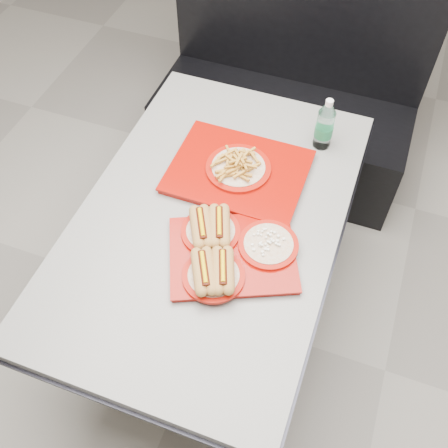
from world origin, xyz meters
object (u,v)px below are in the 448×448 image
(diner_table, at_px, (211,242))
(booth_bench, at_px, (286,101))
(water_bottle, at_px, (325,126))
(tray_far, at_px, (238,169))
(tray_near, at_px, (227,251))

(diner_table, relative_size, booth_bench, 1.05)
(diner_table, relative_size, water_bottle, 6.44)
(diner_table, distance_m, booth_bench, 1.11)
(diner_table, bearing_deg, tray_far, 82.41)
(diner_table, height_order, booth_bench, booth_bench)
(water_bottle, bearing_deg, tray_far, -134.20)
(booth_bench, relative_size, tray_near, 2.66)
(booth_bench, xyz_separation_m, tray_far, (0.03, -0.88, 0.38))
(tray_near, xyz_separation_m, water_bottle, (0.17, 0.62, 0.06))
(water_bottle, bearing_deg, tray_near, -105.07)
(diner_table, xyz_separation_m, tray_far, (0.03, 0.22, 0.19))
(booth_bench, relative_size, tray_far, 2.71)
(booth_bench, xyz_separation_m, water_bottle, (0.28, -0.62, 0.44))
(tray_near, bearing_deg, diner_table, 129.02)
(tray_far, distance_m, water_bottle, 0.37)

